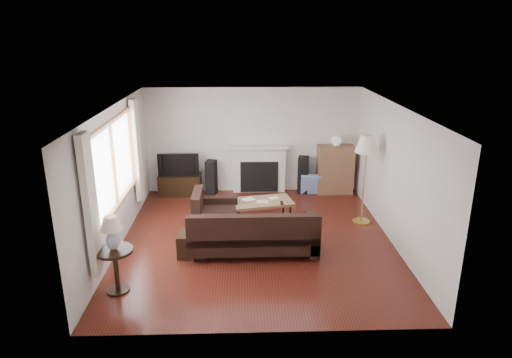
{
  "coord_description": "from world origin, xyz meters",
  "views": [
    {
      "loc": [
        -0.26,
        -7.76,
        3.78
      ],
      "look_at": [
        0.0,
        0.3,
        1.1
      ],
      "focal_mm": 32.0,
      "sensor_mm": 36.0,
      "label": 1
    }
  ],
  "objects_px": {
    "sectional_sofa": "(253,232)",
    "floor_lamp": "(364,180)",
    "coffee_table": "(262,211)",
    "side_table": "(116,270)",
    "tv_stand": "(180,185)",
    "bookshelf": "(335,169)"
  },
  "relations": [
    {
      "from": "sectional_sofa",
      "to": "coffee_table",
      "type": "height_order",
      "value": "sectional_sofa"
    },
    {
      "from": "tv_stand",
      "to": "coffee_table",
      "type": "relative_size",
      "value": 0.82
    },
    {
      "from": "sectional_sofa",
      "to": "bookshelf",
      "type": "bearing_deg",
      "value": 56.11
    },
    {
      "from": "sectional_sofa",
      "to": "side_table",
      "type": "xyz_separation_m",
      "value": [
        -2.08,
        -1.2,
        -0.04
      ]
    },
    {
      "from": "bookshelf",
      "to": "sectional_sofa",
      "type": "height_order",
      "value": "bookshelf"
    },
    {
      "from": "tv_stand",
      "to": "bookshelf",
      "type": "bearing_deg",
      "value": 0.34
    },
    {
      "from": "coffee_table",
      "to": "side_table",
      "type": "height_order",
      "value": "side_table"
    },
    {
      "from": "tv_stand",
      "to": "bookshelf",
      "type": "relative_size",
      "value": 0.85
    },
    {
      "from": "coffee_table",
      "to": "floor_lamp",
      "type": "bearing_deg",
      "value": -13.29
    },
    {
      "from": "floor_lamp",
      "to": "side_table",
      "type": "bearing_deg",
      "value": -150.67
    },
    {
      "from": "coffee_table",
      "to": "side_table",
      "type": "relative_size",
      "value": 1.73
    },
    {
      "from": "tv_stand",
      "to": "sectional_sofa",
      "type": "bearing_deg",
      "value": -61.01
    },
    {
      "from": "coffee_table",
      "to": "sectional_sofa",
      "type": "bearing_deg",
      "value": -110.59
    },
    {
      "from": "bookshelf",
      "to": "sectional_sofa",
      "type": "bearing_deg",
      "value": -123.89
    },
    {
      "from": "tv_stand",
      "to": "bookshelf",
      "type": "distance_m",
      "value": 3.7
    },
    {
      "from": "bookshelf",
      "to": "floor_lamp",
      "type": "bearing_deg",
      "value": -83.03
    },
    {
      "from": "tv_stand",
      "to": "coffee_table",
      "type": "xyz_separation_m",
      "value": [
        1.87,
        -1.69,
        -0.01
      ]
    },
    {
      "from": "bookshelf",
      "to": "sectional_sofa",
      "type": "distance_m",
      "value": 3.63
    },
    {
      "from": "sectional_sofa",
      "to": "floor_lamp",
      "type": "relative_size",
      "value": 1.34
    },
    {
      "from": "side_table",
      "to": "sectional_sofa",
      "type": "bearing_deg",
      "value": 29.93
    },
    {
      "from": "sectional_sofa",
      "to": "tv_stand",
      "type": "bearing_deg",
      "value": 118.99
    },
    {
      "from": "tv_stand",
      "to": "floor_lamp",
      "type": "xyz_separation_m",
      "value": [
        3.9,
        -1.76,
        0.66
      ]
    }
  ]
}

